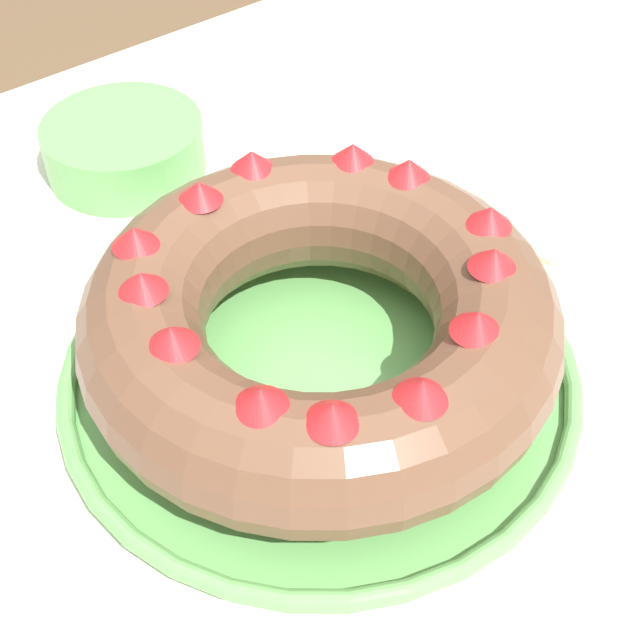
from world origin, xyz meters
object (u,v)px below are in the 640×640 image
side_bowl (125,147)px  napkin (546,198)px  bundt_cake (320,319)px  serving_dish (320,373)px

side_bowl → napkin: (0.25, -0.26, -0.02)m
bundt_cake → napkin: size_ratio=2.18×
bundt_cake → serving_dish: bearing=-119.6°
side_bowl → bundt_cake: bearing=-94.9°
napkin → bundt_cake: bearing=-172.1°
side_bowl → serving_dish: bearing=-94.9°
napkin → side_bowl: bearing=134.1°
bundt_cake → side_bowl: bundt_cake is taller
napkin → serving_dish: bearing=-172.1°
serving_dish → napkin: size_ratio=2.48×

